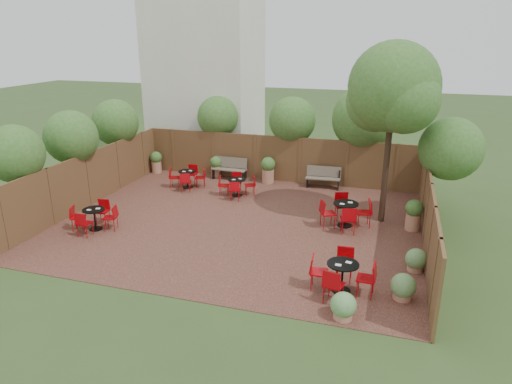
% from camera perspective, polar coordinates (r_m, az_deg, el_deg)
% --- Properties ---
extents(ground, '(80.00, 80.00, 0.00)m').
position_cam_1_polar(ground, '(15.98, -1.96, -3.81)').
color(ground, '#354F23').
rests_on(ground, ground).
extents(courtyard_paving, '(12.00, 10.00, 0.02)m').
position_cam_1_polar(courtyard_paving, '(15.98, -1.96, -3.78)').
color(courtyard_paving, '#381917').
rests_on(courtyard_paving, ground).
extents(fence_back, '(12.00, 0.08, 2.00)m').
position_cam_1_polar(fence_back, '(20.20, 2.62, 4.11)').
color(fence_back, brown).
rests_on(fence_back, ground).
extents(fence_left, '(0.08, 10.00, 2.00)m').
position_cam_1_polar(fence_left, '(18.38, -19.99, 1.43)').
color(fence_left, brown).
rests_on(fence_left, ground).
extents(fence_right, '(0.08, 10.00, 2.00)m').
position_cam_1_polar(fence_right, '(14.90, 20.41, -2.67)').
color(fence_right, brown).
rests_on(fence_right, ground).
extents(neighbour_building, '(5.00, 4.00, 8.00)m').
position_cam_1_polar(neighbour_building, '(23.91, -6.18, 13.68)').
color(neighbour_building, silver).
rests_on(neighbour_building, ground).
extents(overhang_foliage, '(15.26, 10.55, 2.65)m').
position_cam_1_polar(overhang_foliage, '(18.45, -0.14, 7.95)').
color(overhang_foliage, '#356320').
rests_on(overhang_foliage, ground).
extents(courtyard_tree, '(2.96, 2.89, 6.00)m').
position_cam_1_polar(courtyard_tree, '(15.58, 16.49, 11.62)').
color(courtyard_tree, black).
rests_on(courtyard_tree, courtyard_paving).
extents(park_bench_left, '(1.55, 0.54, 0.95)m').
position_cam_1_polar(park_bench_left, '(20.58, -3.26, 2.97)').
color(park_bench_left, brown).
rests_on(park_bench_left, courtyard_paving).
extents(park_bench_right, '(1.46, 0.58, 0.88)m').
position_cam_1_polar(park_bench_right, '(19.59, 8.28, 1.85)').
color(park_bench_right, brown).
rests_on(park_bench_right, courtyard_paving).
extents(bistro_tables, '(9.85, 7.98, 0.95)m').
position_cam_1_polar(bistro_tables, '(15.71, -1.04, -2.41)').
color(bistro_tables, black).
rests_on(bistro_tables, courtyard_paving).
extents(planters, '(11.86, 4.16, 1.13)m').
position_cam_1_polar(planters, '(19.20, 0.41, 2.04)').
color(planters, '#A67053').
rests_on(planters, courtyard_paving).
extents(low_shrubs, '(2.22, 3.44, 0.67)m').
position_cam_1_polar(low_shrubs, '(12.12, 16.14, -10.79)').
color(low_shrubs, '#A67053').
rests_on(low_shrubs, courtyard_paving).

